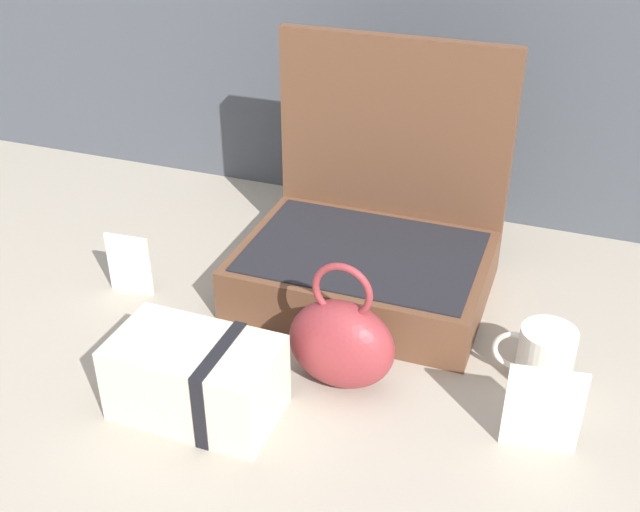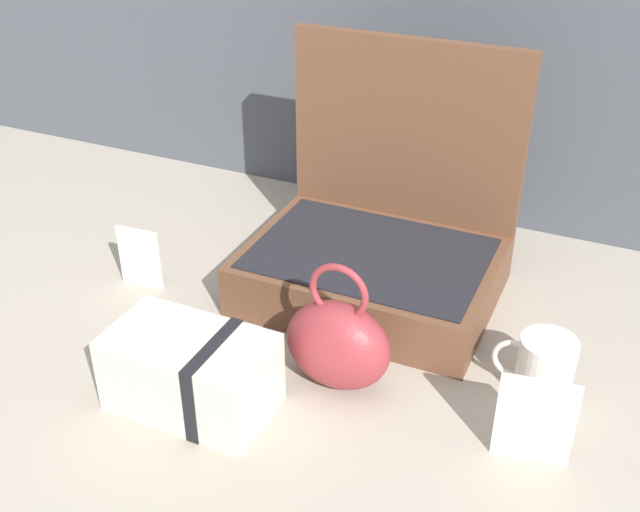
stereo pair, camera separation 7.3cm
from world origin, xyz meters
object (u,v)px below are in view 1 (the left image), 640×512
open_suitcase (370,242)px  info_card_left (129,264)px  teal_pouch_handbag (341,342)px  cream_toiletry_bag (198,378)px  coffee_mug (544,357)px  poster_card_right (543,410)px

open_suitcase → info_card_left: size_ratio=3.72×
teal_pouch_handbag → info_card_left: 0.46m
cream_toiletry_bag → coffee_mug: cream_toiletry_bag is taller
open_suitcase → info_card_left: 0.44m
teal_pouch_handbag → cream_toiletry_bag: size_ratio=0.90×
coffee_mug → info_card_left: (-0.74, 0.00, 0.01)m
coffee_mug → poster_card_right: bearing=-85.4°
open_suitcase → cream_toiletry_bag: 0.44m
info_card_left → teal_pouch_handbag: bearing=-17.5°
coffee_mug → info_card_left: size_ratio=1.06×
teal_pouch_handbag → poster_card_right: bearing=-7.3°
cream_toiletry_bag → info_card_left: size_ratio=2.06×
cream_toiletry_bag → info_card_left: 0.37m
cream_toiletry_bag → open_suitcase: bearing=72.2°
info_card_left → poster_card_right: 0.77m
coffee_mug → poster_card_right: (0.01, -0.15, 0.02)m
open_suitcase → poster_card_right: (0.35, -0.33, -0.02)m
teal_pouch_handbag → poster_card_right: (0.31, -0.04, -0.01)m
poster_card_right → teal_pouch_handbag: bearing=164.5°
cream_toiletry_bag → info_card_left: bearing=137.8°
open_suitcase → coffee_mug: 0.38m
teal_pouch_handbag → coffee_mug: teal_pouch_handbag is taller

